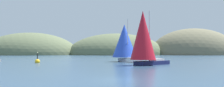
% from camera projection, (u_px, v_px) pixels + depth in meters
% --- Properties ---
extents(ground_plane, '(360.00, 360.00, 0.00)m').
position_uv_depth(ground_plane, '(120.00, 80.00, 20.34)').
color(ground_plane, '#2D4760').
extents(headland_right, '(61.88, 44.00, 37.43)m').
position_uv_depth(headland_right, '(194.00, 55.00, 156.50)').
color(headland_right, '#6B664C').
rests_on(headland_right, ground_plane).
extents(headland_center, '(69.09, 44.00, 30.04)m').
position_uv_depth(headland_center, '(116.00, 55.00, 155.34)').
color(headland_center, '#5B6647').
rests_on(headland_center, ground_plane).
extents(headland_left, '(67.32, 44.00, 31.05)m').
position_uv_depth(headland_left, '(30.00, 55.00, 154.07)').
color(headland_left, '#5B6647').
rests_on(headland_left, ground_plane).
extents(sailboat_blue_spinnaker, '(7.92, 10.60, 10.43)m').
position_uv_depth(sailboat_blue_spinnaker, '(125.00, 42.00, 55.18)').
color(sailboat_blue_spinnaker, white).
rests_on(sailboat_blue_spinnaker, ground_plane).
extents(sailboat_crimson_sail, '(9.34, 8.54, 10.38)m').
position_uv_depth(sailboat_crimson_sail, '(144.00, 37.00, 41.19)').
color(sailboat_crimson_sail, '#191E4C').
rests_on(sailboat_crimson_sail, ground_plane).
extents(channel_buoy, '(1.10, 1.10, 2.64)m').
position_uv_depth(channel_buoy, '(37.00, 61.00, 49.75)').
color(channel_buoy, gold).
rests_on(channel_buoy, ground_plane).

